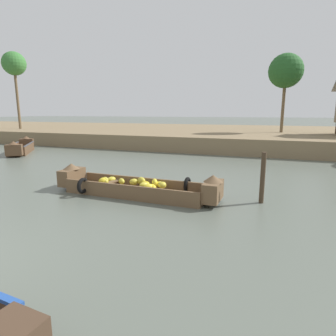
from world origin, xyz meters
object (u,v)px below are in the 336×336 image
at_px(banana_boat, 135,187).
at_px(palm_tree_near, 286,71).
at_px(palm_tree_far, 14,65).
at_px(cargo_boat_upstream, 21,148).
at_px(mooring_post, 263,178).

height_order(banana_boat, palm_tree_near, palm_tree_near).
bearing_deg(palm_tree_near, palm_tree_far, -170.97).
distance_m(cargo_boat_upstream, palm_tree_far, 12.51).
bearing_deg(palm_tree_far, palm_tree_near, 9.03).
distance_m(palm_tree_near, palm_tree_far, 24.24).
relative_size(palm_tree_far, mooring_post, 4.72).
bearing_deg(palm_tree_near, cargo_boat_upstream, -145.90).
relative_size(banana_boat, palm_tree_near, 0.93).
xyz_separation_m(banana_boat, cargo_boat_upstream, (-11.56, 5.98, 0.07)).
xyz_separation_m(cargo_boat_upstream, palm_tree_near, (16.07, 10.88, 5.44)).
bearing_deg(cargo_boat_upstream, palm_tree_near, 34.10).
bearing_deg(mooring_post, cargo_boat_upstream, 160.81).
xyz_separation_m(palm_tree_near, mooring_post, (-0.64, -16.25, -5.02)).
bearing_deg(palm_tree_far, mooring_post, -28.16).
height_order(palm_tree_far, mooring_post, palm_tree_far).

